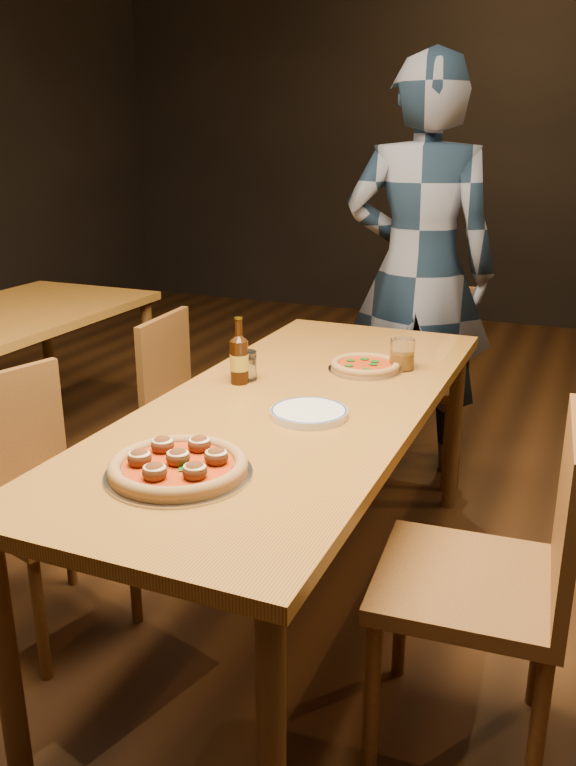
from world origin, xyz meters
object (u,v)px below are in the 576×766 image
at_px(chair_main_sw, 208,413).
at_px(beer_bottle, 239,360).
at_px(pizza_meatball, 178,465).
at_px(amber_glass, 402,354).
at_px(water_glass, 245,366).
at_px(diner, 419,272).
at_px(chair_main_nw, 48,506).
at_px(plate_stack, 309,413).
at_px(chair_end, 417,380).
at_px(chair_main_e, 468,579).
at_px(table_main, 294,421).
at_px(pizza_margherita, 365,366).

xyz_separation_m(chair_main_sw, beer_bottle, (0.37, -0.44, 0.39)).
relative_size(pizza_meatball, amber_glass, 3.32).
distance_m(pizza_meatball, water_glass, 0.76).
xyz_separation_m(water_glass, diner, (0.30, 1.20, 0.14)).
relative_size(chair_main_nw, amber_glass, 8.09).
bearing_deg(water_glass, chair_main_nw, -129.72).
distance_m(plate_stack, diner, 1.46).
height_order(chair_end, pizza_meatball, chair_end).
bearing_deg(chair_end, amber_glass, -83.85).
bearing_deg(chair_end, chair_main_e, -74.67).
bearing_deg(water_glass, plate_stack, -36.92).
height_order(table_main, beer_bottle, beer_bottle).
distance_m(chair_main_nw, chair_main_sw, 0.92).
bearing_deg(water_glass, pizza_margherita, 37.07).
bearing_deg(pizza_meatball, pizza_margherita, 80.73).
xyz_separation_m(chair_main_sw, chair_main_e, (1.22, -0.89, 0.05)).
bearing_deg(chair_main_sw, chair_main_e, -129.56).
bearing_deg(chair_main_e, pizza_meatball, -74.16).
xyz_separation_m(chair_main_e, diner, (-0.55, 1.69, 0.46)).
bearing_deg(pizza_margherita, water_glass, -142.93).
distance_m(table_main, pizza_meatball, 0.62).
bearing_deg(beer_bottle, pizza_meatball, -75.47).
height_order(water_glass, diner, diner).
height_order(chair_main_sw, pizza_margherita, chair_main_sw).
bearing_deg(amber_glass, chair_main_sw, 174.73).
xyz_separation_m(chair_main_nw, chair_main_e, (1.28, 0.03, 0.04)).
relative_size(pizza_meatball, plate_stack, 1.59).
bearing_deg(amber_glass, chair_main_e, -63.94).
xyz_separation_m(chair_main_sw, chair_end, (0.70, 0.74, 0.02)).
height_order(chair_end, pizza_margherita, chair_end).
bearing_deg(chair_main_nw, plate_stack, -54.49).
bearing_deg(plate_stack, pizza_margherita, 88.28).
distance_m(chair_end, amber_glass, 0.89).
xyz_separation_m(table_main, diner, (0.07, 1.33, 0.26)).
height_order(plate_stack, amber_glass, amber_glass).
distance_m(pizza_meatball, amber_glass, 1.09).
distance_m(pizza_meatball, pizza_margherita, 1.00).
bearing_deg(chair_main_nw, chair_main_e, -73.16).
distance_m(chair_end, diner, 0.49).
bearing_deg(diner, plate_stack, 83.40).
relative_size(chair_main_sw, chair_end, 0.96).
bearing_deg(diner, chair_main_sw, 42.56).
xyz_separation_m(beer_bottle, amber_glass, (0.45, 0.36, -0.02)).
xyz_separation_m(table_main, chair_main_nw, (-0.66, -0.40, -0.24)).
height_order(amber_glass, diner, diner).
height_order(pizza_margherita, water_glass, water_glass).
relative_size(beer_bottle, water_glass, 2.24).
distance_m(amber_glass, diner, 0.91).
bearing_deg(chair_main_e, plate_stack, -119.18).
distance_m(chair_main_e, pizza_margherita, 0.95).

